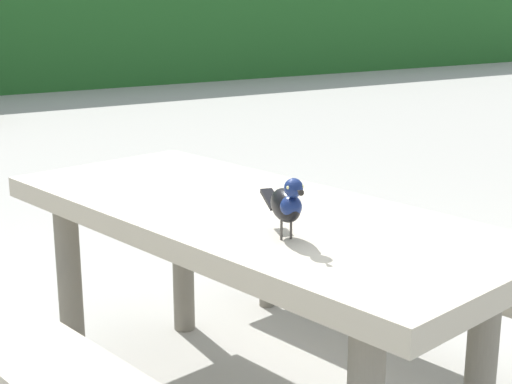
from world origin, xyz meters
The scene contains 2 objects.
picnic_table_foreground centered at (0.11, -0.05, 0.56)m, with size 1.97×1.99×0.74m.
bird_grackle centered at (0.02, -0.40, 0.84)m, with size 0.11×0.28×0.18m.
Camera 1 is at (-1.10, -2.01, 1.38)m, focal length 52.82 mm.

